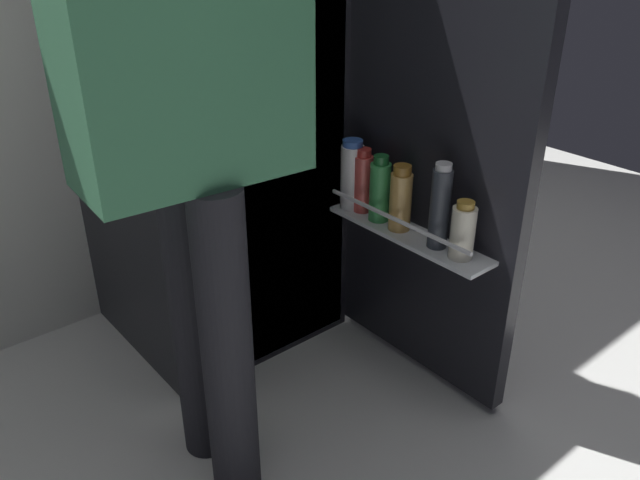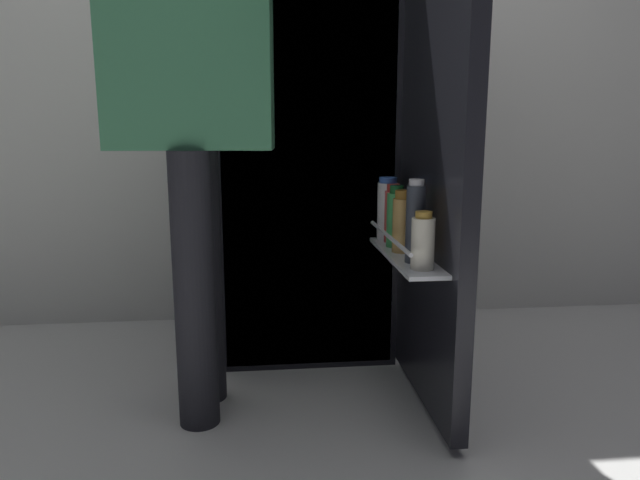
# 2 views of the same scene
# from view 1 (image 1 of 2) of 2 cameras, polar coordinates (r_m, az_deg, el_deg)

# --- Properties ---
(ground_plane) EXTENTS (5.06, 5.06, 0.00)m
(ground_plane) POSITION_cam_1_polar(r_m,az_deg,el_deg) (1.98, 0.03, -13.83)
(ground_plane) COLOR silver
(refrigerator) EXTENTS (0.69, 1.24, 1.74)m
(refrigerator) POSITION_cam_1_polar(r_m,az_deg,el_deg) (1.97, -9.09, 14.14)
(refrigerator) COLOR black
(refrigerator) RESTS_ON ground_plane
(person) EXTENTS (0.55, 0.79, 1.63)m
(person) POSITION_cam_1_polar(r_m,az_deg,el_deg) (1.31, -11.33, 12.57)
(person) COLOR black
(person) RESTS_ON ground_plane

